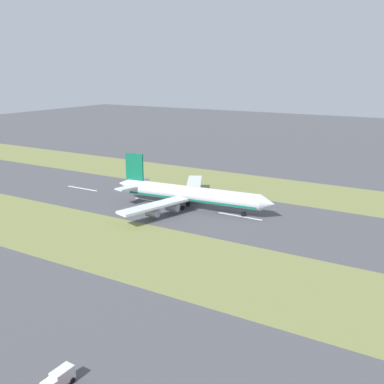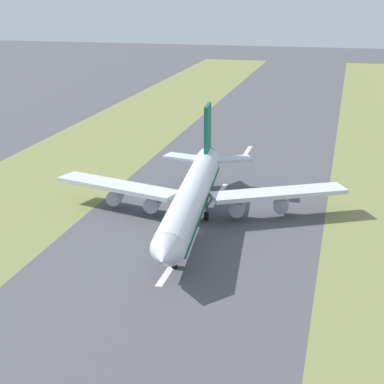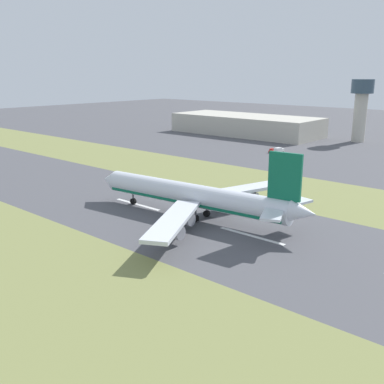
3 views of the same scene
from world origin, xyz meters
The scene contains 8 objects.
ground_plane centered at (0.00, 0.00, 0.00)m, with size 800.00×800.00×0.00m, color #4C4C51.
grass_median_west centered at (-45.00, 0.00, 0.00)m, with size 40.00×600.00×0.01m, color olive.
grass_median_east centered at (45.00, 0.00, 0.00)m, with size 40.00×600.00×0.01m, color olive.
centreline_dash_near centered at (0.00, -63.32, 0.01)m, with size 1.20×18.00×0.01m, color silver.
centreline_dash_mid centered at (0.00, -23.32, 0.01)m, with size 1.20×18.00×0.01m, color silver.
centreline_dash_far centered at (0.00, 16.68, 0.01)m, with size 1.20×18.00×0.01m, color silver.
airplane_main_jet centered at (1.63, -5.22, 6.02)m, with size 63.82×67.21×20.20m.
service_truck centered at (101.61, 29.04, 1.67)m, with size 6.07×2.73×3.10m.
Camera 1 is at (146.89, 82.54, 53.39)m, focal length 42.00 mm.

